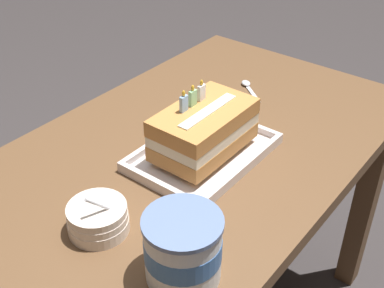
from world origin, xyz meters
The scene contains 6 objects.
dining_table centered at (0.00, 0.00, 0.60)m, with size 1.21×0.68×0.71m.
foil_tray centered at (0.02, -0.05, 0.71)m, with size 0.31×0.22×0.02m.
birthday_cake centered at (0.02, -0.05, 0.78)m, with size 0.23×0.14×0.14m.
bowl_stack centered at (-0.28, -0.03, 0.73)m, with size 0.11×0.11×0.10m.
ice_cream_tub centered at (-0.27, -0.22, 0.77)m, with size 0.13×0.13×0.12m.
serving_spoon_near_tray centered at (0.36, 0.05, 0.71)m, with size 0.09×0.10×0.01m.
Camera 1 is at (-0.70, -0.58, 1.36)m, focal length 47.06 mm.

